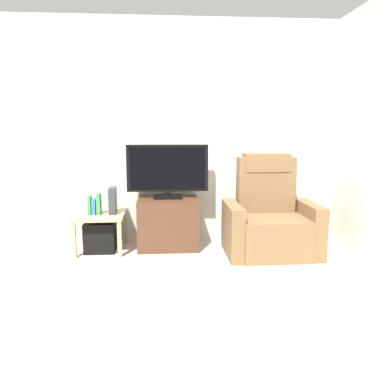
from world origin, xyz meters
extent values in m
plane|color=beige|center=(0.00, 0.00, 0.00)|extent=(6.40, 6.40, 0.00)
cube|color=silver|center=(0.00, 1.13, 1.30)|extent=(6.40, 0.06, 2.60)
cube|color=#4C2D1E|center=(-0.15, 0.84, 0.29)|extent=(0.68, 0.47, 0.57)
cube|color=black|center=(-0.15, 0.61, 0.40)|extent=(0.62, 0.02, 0.02)
cube|color=black|center=(-0.15, 0.66, 0.44)|extent=(0.34, 0.11, 0.04)
cube|color=black|center=(-0.15, 0.86, 0.59)|extent=(0.32, 0.20, 0.03)
cube|color=black|center=(-0.15, 0.86, 0.63)|extent=(0.06, 0.04, 0.05)
cube|color=black|center=(-0.15, 0.86, 0.92)|extent=(0.91, 0.05, 0.52)
cube|color=black|center=(-0.15, 0.83, 0.92)|extent=(0.84, 0.01, 0.47)
cube|color=brown|center=(0.96, 0.53, 0.21)|extent=(0.70, 0.72, 0.42)
cube|color=brown|center=(0.96, 0.80, 0.73)|extent=(0.64, 0.20, 0.62)
cube|color=brown|center=(0.96, 0.82, 0.98)|extent=(0.50, 0.26, 0.20)
cube|color=brown|center=(0.54, 0.53, 0.28)|extent=(0.14, 0.68, 0.56)
cube|color=brown|center=(1.38, 0.53, 0.28)|extent=(0.14, 0.68, 0.56)
cube|color=tan|center=(-0.90, 0.78, 0.40)|extent=(0.54, 0.54, 0.04)
cube|color=tan|center=(-1.14, 0.54, 0.19)|extent=(0.04, 0.04, 0.39)
cube|color=tan|center=(-0.66, 0.54, 0.19)|extent=(0.04, 0.04, 0.39)
cube|color=tan|center=(-1.14, 1.02, 0.19)|extent=(0.04, 0.04, 0.39)
cube|color=tan|center=(-0.66, 1.02, 0.19)|extent=(0.04, 0.04, 0.39)
cube|color=black|center=(-0.90, 0.78, 0.17)|extent=(0.33, 0.33, 0.33)
cube|color=#388C4C|center=(-1.00, 0.76, 0.53)|extent=(0.03, 0.11, 0.21)
cube|color=#3366B2|center=(-0.95, 0.76, 0.51)|extent=(0.04, 0.14, 0.17)
cube|color=#388C4C|center=(-0.90, 0.76, 0.54)|extent=(0.04, 0.13, 0.23)
cube|color=#333338|center=(-0.76, 0.79, 0.57)|extent=(0.07, 0.20, 0.29)
camera|label=1|loc=(-0.17, -3.36, 1.33)|focal=35.26mm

